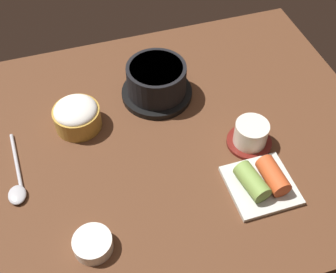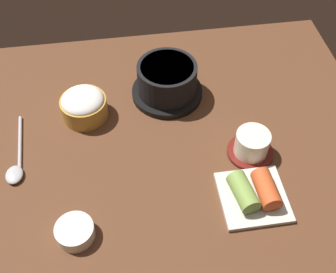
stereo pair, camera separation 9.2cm
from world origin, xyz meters
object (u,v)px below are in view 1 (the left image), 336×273
at_px(side_bowl_near, 93,244).
at_px(kimchi_plate, 262,181).
at_px(tea_cup_with_saucer, 251,135).
at_px(rice_bowl, 77,115).
at_px(spoon, 17,184).
at_px(stone_pot, 157,82).

bearing_deg(side_bowl_near, kimchi_plate, 4.81).
xyz_separation_m(tea_cup_with_saucer, side_bowl_near, (-0.38, -0.14, -0.01)).
bearing_deg(side_bowl_near, rice_bowl, 85.17).
bearing_deg(tea_cup_with_saucer, spoon, 175.47).
distance_m(tea_cup_with_saucer, spoon, 0.50).
xyz_separation_m(side_bowl_near, spoon, (-0.12, 0.18, -0.01)).
xyz_separation_m(rice_bowl, kimchi_plate, (0.32, -0.28, -0.01)).
distance_m(stone_pot, spoon, 0.39).
height_order(tea_cup_with_saucer, kimchi_plate, tea_cup_with_saucer).
bearing_deg(kimchi_plate, stone_pot, 111.56).
height_order(rice_bowl, tea_cup_with_saucer, rice_bowl).
bearing_deg(tea_cup_with_saucer, side_bowl_near, -159.32).
bearing_deg(side_bowl_near, stone_pot, 57.19).
distance_m(tea_cup_with_saucer, side_bowl_near, 0.40).
height_order(stone_pot, side_bowl_near, stone_pot).
relative_size(stone_pot, spoon, 0.90).
height_order(stone_pot, tea_cup_with_saucer, stone_pot).
bearing_deg(kimchi_plate, rice_bowl, 139.45).
bearing_deg(spoon, rice_bowl, 40.30).
relative_size(stone_pot, kimchi_plate, 1.30).
distance_m(rice_bowl, kimchi_plate, 0.43).
xyz_separation_m(stone_pot, tea_cup_with_saucer, (0.15, -0.21, -0.01)).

